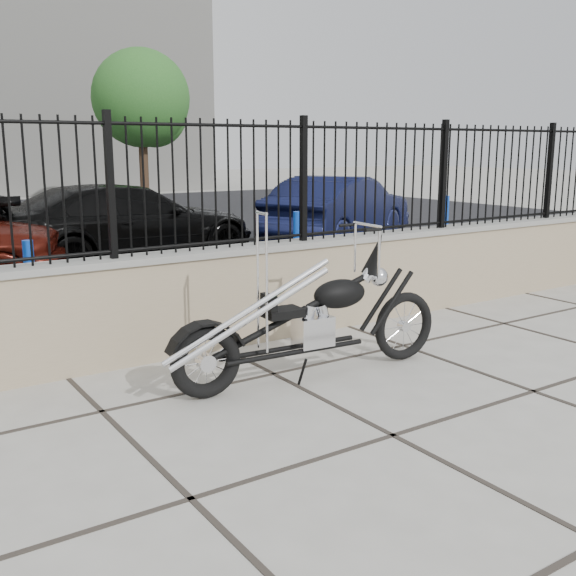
{
  "coord_description": "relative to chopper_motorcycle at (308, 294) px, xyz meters",
  "views": [
    {
      "loc": [
        -2.94,
        -3.13,
        1.92
      ],
      "look_at": [
        0.18,
        1.56,
        0.72
      ],
      "focal_mm": 42.0,
      "sensor_mm": 36.0,
      "label": 1
    }
  ],
  "objects": [
    {
      "name": "parking_lot",
      "position": [
        -0.18,
        11.24,
        -0.72
      ],
      "size": [
        30.0,
        30.0,
        0.0
      ],
      "primitive_type": "plane",
      "color": "black",
      "rests_on": "ground"
    },
    {
      "name": "bollard_b",
      "position": [
        2.52,
        3.85,
        -0.24
      ],
      "size": [
        0.14,
        0.14,
        0.96
      ],
      "primitive_type": "cylinder",
      "rotation": [
        0.0,
        0.0,
        0.27
      ],
      "color": "#0B2FA6",
      "rests_on": "ground_plane"
    },
    {
      "name": "tree_right",
      "position": [
        4.74,
        15.31,
        2.7
      ],
      "size": [
        2.89,
        2.89,
        4.88
      ],
      "rotation": [
        0.0,
        0.0,
        0.14
      ],
      "color": "#382619",
      "rests_on": "ground_plane"
    },
    {
      "name": "car_blue",
      "position": [
        5.2,
        6.25,
        -0.06
      ],
      "size": [
        4.24,
        3.0,
        1.33
      ],
      "primitive_type": "imported",
      "rotation": [
        0.0,
        0.0,
        2.01
      ],
      "color": "black",
      "rests_on": "parking_lot"
    },
    {
      "name": "bollard_c",
      "position": [
        5.79,
        3.98,
        -0.2
      ],
      "size": [
        0.15,
        0.15,
        1.05
      ],
      "primitive_type": "cylinder",
      "rotation": [
        0.0,
        0.0,
        -0.19
      ],
      "color": "#0D25C6",
      "rests_on": "ground_plane"
    },
    {
      "name": "chopper_motorcycle",
      "position": [
        0.0,
        0.0,
        0.0
      ],
      "size": [
        2.44,
        0.6,
        1.45
      ],
      "primitive_type": null,
      "rotation": [
        0.0,
        0.0,
        -0.08
      ],
      "color": "black",
      "rests_on": "ground_plane"
    },
    {
      "name": "ground_plane",
      "position": [
        -0.18,
        -1.26,
        -0.72
      ],
      "size": [
        90.0,
        90.0,
        0.0
      ],
      "primitive_type": "plane",
      "color": "#99968E",
      "rests_on": "ground"
    },
    {
      "name": "bollard_a",
      "position": [
        -1.52,
        2.97,
        -0.25
      ],
      "size": [
        0.13,
        0.13,
        0.94
      ],
      "primitive_type": "cylinder",
      "rotation": [
        0.0,
        0.0,
        -0.22
      ],
      "color": "blue",
      "rests_on": "ground_plane"
    },
    {
      "name": "iron_fence",
      "position": [
        -0.18,
        1.24,
        0.84
      ],
      "size": [
        14.0,
        0.08,
        1.2
      ],
      "primitive_type": "cube",
      "color": "black",
      "rests_on": "retaining_wall"
    },
    {
      "name": "retaining_wall",
      "position": [
        -0.18,
        1.24,
        -0.24
      ],
      "size": [
        14.0,
        0.36,
        0.96
      ],
      "primitive_type": "cube",
      "color": "gray",
      "rests_on": "ground_plane"
    },
    {
      "name": "car_black",
      "position": [
        0.82,
        6.33,
        -0.07
      ],
      "size": [
        4.65,
        2.27,
        1.3
      ],
      "primitive_type": "imported",
      "rotation": [
        0.0,
        0.0,
        1.67
      ],
      "color": "black",
      "rests_on": "parking_lot"
    }
  ]
}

